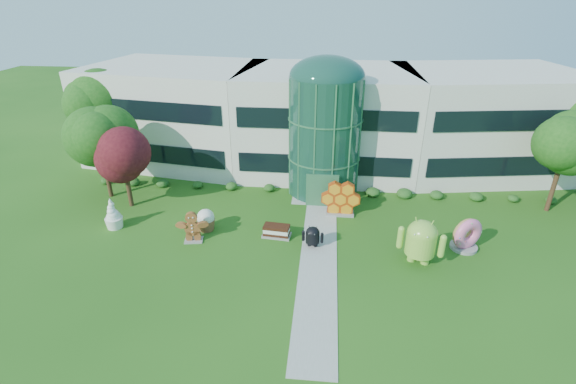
# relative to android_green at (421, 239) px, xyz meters

# --- Properties ---
(ground) EXTENTS (140.00, 140.00, 0.00)m
(ground) POSITION_rel_android_green_xyz_m (-6.45, -1.85, -1.76)
(ground) COLOR #215114
(ground) RESTS_ON ground
(building) EXTENTS (46.00, 15.00, 9.30)m
(building) POSITION_rel_android_green_xyz_m (-6.45, 16.15, 2.89)
(building) COLOR beige
(building) RESTS_ON ground
(atrium) EXTENTS (6.00, 6.00, 9.80)m
(atrium) POSITION_rel_android_green_xyz_m (-6.45, 10.15, 3.14)
(atrium) COLOR #194738
(atrium) RESTS_ON ground
(walkway) EXTENTS (2.40, 20.00, 0.04)m
(walkway) POSITION_rel_android_green_xyz_m (-6.45, 0.15, -1.74)
(walkway) COLOR #9E9E93
(walkway) RESTS_ON ground
(tree_red) EXTENTS (4.00, 4.00, 6.00)m
(tree_red) POSITION_rel_android_green_xyz_m (-21.95, 5.65, 1.24)
(tree_red) COLOR #3F0C14
(tree_red) RESTS_ON ground
(trees_backdrop) EXTENTS (52.00, 8.00, 8.40)m
(trees_backdrop) POSITION_rel_android_green_xyz_m (-6.45, 11.15, 2.44)
(trees_backdrop) COLOR #184C13
(trees_backdrop) RESTS_ON ground
(android_green) EXTENTS (3.60, 2.93, 3.53)m
(android_green) POSITION_rel_android_green_xyz_m (0.00, 0.00, 0.00)
(android_green) COLOR #89C23E
(android_green) RESTS_ON ground
(android_black) EXTENTS (1.67, 1.22, 1.77)m
(android_black) POSITION_rel_android_green_xyz_m (-6.93, 1.11, -0.88)
(android_black) COLOR black
(android_black) RESTS_ON ground
(donut) EXTENTS (2.51, 2.04, 2.35)m
(donut) POSITION_rel_android_green_xyz_m (3.39, 1.90, -0.59)
(donut) COLOR pink
(donut) RESTS_ON ground
(gingerbread) EXTENTS (2.64, 1.37, 2.32)m
(gingerbread) POSITION_rel_android_green_xyz_m (-15.30, 0.99, -0.60)
(gingerbread) COLOR brown
(gingerbread) RESTS_ON ground
(ice_cream_sandwich) EXTENTS (2.10, 1.21, 0.90)m
(ice_cream_sandwich) POSITION_rel_android_green_xyz_m (-9.55, 2.14, -1.32)
(ice_cream_sandwich) COLOR black
(ice_cream_sandwich) RESTS_ON ground
(honeycomb) EXTENTS (3.21, 1.17, 2.52)m
(honeycomb) POSITION_rel_android_green_xyz_m (-5.00, 5.87, -0.50)
(honeycomb) COLOR orange
(honeycomb) RESTS_ON ground
(froyo) EXTENTS (1.58, 1.58, 2.38)m
(froyo) POSITION_rel_android_green_xyz_m (-21.68, 2.21, -0.57)
(froyo) COLOR white
(froyo) RESTS_ON ground
(cupcake) EXTENTS (1.43, 1.43, 1.66)m
(cupcake) POSITION_rel_android_green_xyz_m (-14.81, 2.57, -0.94)
(cupcake) COLOR white
(cupcake) RESTS_ON ground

